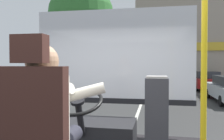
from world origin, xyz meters
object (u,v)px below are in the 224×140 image
Objects in this scene: handrail_pole at (204,63)px; parked_car_red at (205,80)px; parked_car_charcoal at (195,77)px; fare_box at (156,124)px; steering_console at (89,136)px; bus_driver at (46,114)px.

parked_car_red is at bearing 78.63° from handrail_pole.
parked_car_red reaches higher than parked_car_charcoal.
steering_console is at bearing 159.18° from fare_box.
bus_driver is at bearing -167.50° from handrail_pole.
fare_box is (0.80, -0.30, 0.26)m from steering_console.
handrail_pole is 20.97m from parked_car_charcoal.
parked_car_charcoal is (3.25, 20.68, -1.23)m from handrail_pole.
bus_driver is 1.23m from steering_console.
bus_driver is at bearing -90.00° from steering_console.
handrail_pole reaches higher than bus_driver.
bus_driver is 0.21× the size of parked_car_charcoal.
bus_driver is 1.22m from handrail_pole.
parked_car_red is 1.08× the size of parked_car_charcoal.
steering_console is at bearing 142.46° from handrail_pole.
steering_console reaches higher than parked_car_charcoal.
handrail_pole is (1.14, 0.25, 0.37)m from bus_driver.
fare_box is 0.25× the size of parked_car_charcoal.
bus_driver is 21.40m from parked_car_charcoal.
parked_car_charcoal is at bearing 78.18° from bus_driver.
handrail_pole is 0.91m from fare_box.
parked_car_charcoal is (4.38, 20.93, -0.86)m from bus_driver.
bus_driver is 0.19× the size of parked_car_red.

